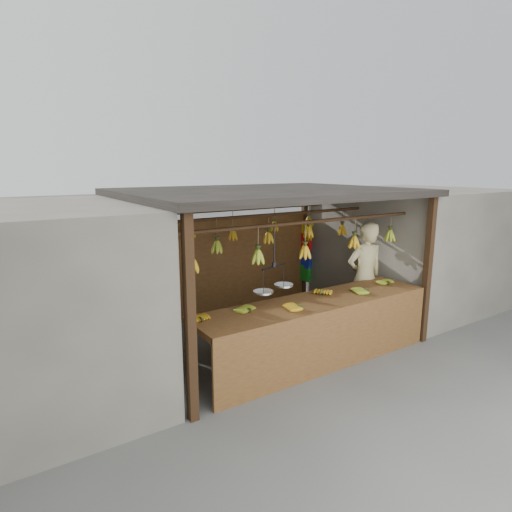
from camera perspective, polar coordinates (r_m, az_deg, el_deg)
ground at (r=7.14m, az=1.34°, el=-10.68°), size 80.00×80.00×0.00m
stall at (r=6.91m, az=-0.13°, el=5.49°), size 4.30×3.30×2.40m
neighbor_left at (r=5.66m, az=-30.43°, el=-6.11°), size 3.00×3.00×2.30m
neighbor_right at (r=9.27m, az=20.06°, el=1.27°), size 3.00×3.00×2.30m
counter at (r=6.02m, az=8.67°, el=-7.94°), size 3.67×0.83×0.96m
hanging_bananas at (r=6.68m, az=1.36°, el=2.38°), size 3.64×2.24×0.40m
balance_scale at (r=5.66m, az=2.40°, el=-3.85°), size 0.67×0.37×0.86m
vendor at (r=7.43m, az=14.29°, el=-2.67°), size 0.74×0.56×1.84m
bag_bundles at (r=9.02m, az=6.69°, el=0.57°), size 0.08×0.26×1.23m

